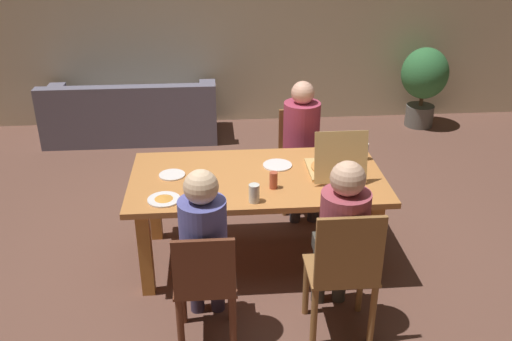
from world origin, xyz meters
name	(u,v)px	position (x,y,z in m)	size (l,w,h in m)	color
ground_plane	(257,257)	(0.00, 0.00, 0.00)	(20.00, 20.00, 0.00)	brown
back_wall	(236,15)	(0.00, 3.33, 1.38)	(7.87, 0.12, 2.76)	beige
dining_table	(257,188)	(0.00, 0.00, 0.66)	(1.96, 1.03, 0.76)	#C1783C
chair_0	(344,271)	(0.48, -0.96, 0.53)	(0.45, 0.38, 0.99)	olive
person_0	(341,231)	(0.48, -0.83, 0.75)	(0.32, 0.50, 1.27)	#434038
chair_1	(205,287)	(-0.41, -0.98, 0.48)	(0.40, 0.40, 0.90)	brown
person_1	(204,240)	(-0.41, -0.85, 0.74)	(0.30, 0.48, 1.26)	#3E344C
chair_2	(299,152)	(0.48, 0.97, 0.51)	(0.39, 0.46, 0.90)	olive
person_2	(302,137)	(0.48, 0.82, 0.73)	(0.34, 0.54, 1.24)	#3B3A41
pizza_box_0	(335,166)	(0.61, 0.01, 0.82)	(0.40, 0.47, 0.41)	tan
plate_0	(164,199)	(-0.69, -0.33, 0.77)	(0.23, 0.23, 0.03)	white
plate_1	(172,175)	(-0.66, 0.06, 0.77)	(0.20, 0.20, 0.01)	white
plate_2	(277,165)	(0.18, 0.17, 0.77)	(0.23, 0.23, 0.01)	white
drinking_glass_0	(254,193)	(-0.05, -0.41, 0.83)	(0.08, 0.08, 0.13)	silver
drinking_glass_1	(273,180)	(0.10, -0.21, 0.82)	(0.06, 0.06, 0.13)	#B34D34
drinking_glass_2	(364,151)	(0.90, 0.24, 0.83)	(0.06, 0.06, 0.14)	silver
couch	(132,116)	(-1.33, 2.74, 0.28)	(2.08, 0.79, 0.75)	slate
potted_plant	(424,79)	(2.38, 2.86, 0.63)	(0.59, 0.59, 1.03)	#5C5A54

